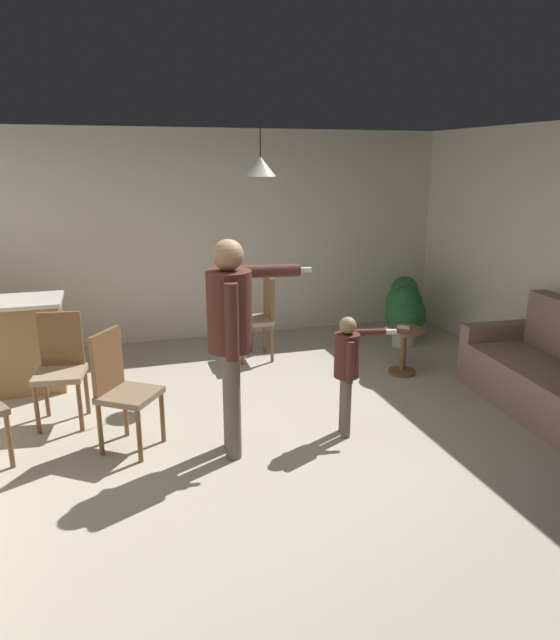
% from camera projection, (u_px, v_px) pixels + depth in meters
% --- Properties ---
extents(ground, '(7.68, 7.68, 0.00)m').
position_uv_depth(ground, '(286.00, 440.00, 4.86)').
color(ground, '#B2A893').
extents(wall_back, '(6.40, 0.10, 2.70)m').
position_uv_depth(wall_back, '(212.00, 236.00, 7.44)').
color(wall_back, silver).
rests_on(wall_back, ground).
extents(couch_floral, '(1.00, 1.86, 1.00)m').
position_uv_depth(couch_floral, '(552.00, 376.00, 5.41)').
color(couch_floral, '#8C6B60').
rests_on(couch_floral, ground).
extents(kitchen_counter, '(1.26, 0.66, 0.95)m').
position_uv_depth(kitchen_counter, '(1.00, 346.00, 5.82)').
color(kitchen_counter, olive).
rests_on(kitchen_counter, ground).
extents(side_table_by_couch, '(0.44, 0.44, 0.52)m').
position_uv_depth(side_table_by_couch, '(404.00, 346.00, 6.31)').
color(side_table_by_couch, brown).
rests_on(side_table_by_couch, ground).
extents(person_adult, '(0.88, 0.50, 1.75)m').
position_uv_depth(person_adult, '(232.00, 325.00, 4.39)').
color(person_adult, '#60564C').
rests_on(person_adult, ground).
extents(person_child, '(0.58, 0.30, 1.06)m').
position_uv_depth(person_child, '(348.00, 363.00, 4.80)').
color(person_child, '#60564C').
rests_on(person_child, ground).
extents(dining_chair_by_counter, '(0.47, 0.47, 1.00)m').
position_uv_depth(dining_chair_by_counter, '(61.00, 364.00, 5.10)').
color(dining_chair_by_counter, brown).
rests_on(dining_chair_by_counter, ground).
extents(dining_chair_near_wall, '(0.59, 0.59, 1.00)m').
position_uv_depth(dining_chair_near_wall, '(121.00, 386.00, 4.61)').
color(dining_chair_near_wall, brown).
rests_on(dining_chair_near_wall, ground).
extents(dining_chair_spare, '(0.43, 0.43, 1.00)m').
position_uv_depth(dining_chair_spare, '(260.00, 314.00, 6.75)').
color(dining_chair_spare, brown).
rests_on(dining_chair_spare, ground).
extents(potted_plant_corner, '(0.51, 0.51, 0.78)m').
position_uv_depth(potted_plant_corner, '(404.00, 301.00, 7.86)').
color(potted_plant_corner, brown).
rests_on(potted_plant_corner, ground).
extents(potted_plant_by_wall, '(0.52, 0.52, 0.80)m').
position_uv_depth(potted_plant_by_wall, '(405.00, 313.00, 7.23)').
color(potted_plant_by_wall, '#B7B2AD').
rests_on(potted_plant_by_wall, ground).
extents(spare_remote_on_table, '(0.12, 0.12, 0.04)m').
position_uv_depth(spare_remote_on_table, '(404.00, 327.00, 6.26)').
color(spare_remote_on_table, white).
rests_on(spare_remote_on_table, side_table_by_couch).
extents(ceiling_light_pendant, '(0.32, 0.32, 0.55)m').
position_uv_depth(ceiling_light_pendant, '(260.00, 166.00, 5.81)').
color(ceiling_light_pendant, silver).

